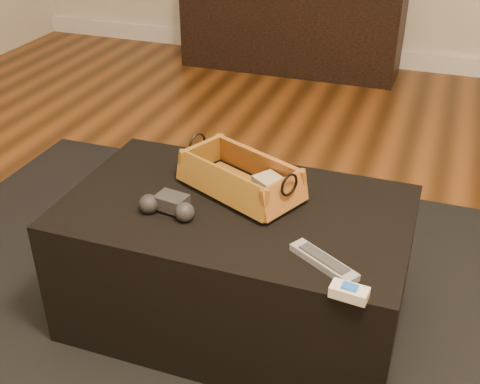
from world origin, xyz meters
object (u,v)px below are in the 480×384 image
(tv_remote, at_px, (233,184))
(game_controller, at_px, (169,206))
(ottoman, at_px, (236,263))
(wicker_basket, at_px, (240,179))
(silver_remote, at_px, (324,262))
(cream_gadget, at_px, (349,292))
(media_cabinet, at_px, (292,26))

(tv_remote, height_order, game_controller, game_controller)
(ottoman, relative_size, wicker_basket, 2.38)
(ottoman, bearing_deg, silver_remote, -32.44)
(tv_remote, bearing_deg, cream_gadget, -22.11)
(wicker_basket, distance_m, cream_gadget, 0.54)
(ottoman, xyz_separation_m, game_controller, (-0.16, -0.11, 0.24))
(media_cabinet, height_order, silver_remote, media_cabinet)
(game_controller, relative_size, silver_remote, 0.88)
(wicker_basket, bearing_deg, tv_remote, -167.88)
(tv_remote, relative_size, cream_gadget, 2.16)
(tv_remote, relative_size, game_controller, 1.16)
(wicker_basket, distance_m, game_controller, 0.24)
(cream_gadget, bearing_deg, ottoman, 142.88)
(wicker_basket, bearing_deg, silver_remote, -40.56)
(game_controller, bearing_deg, wicker_basket, 51.38)
(tv_remote, bearing_deg, game_controller, -105.96)
(game_controller, distance_m, cream_gadget, 0.58)
(silver_remote, relative_size, cream_gadget, 2.11)
(media_cabinet, xyz_separation_m, ottoman, (0.51, -2.48, -0.06))
(media_cabinet, height_order, game_controller, media_cabinet)
(silver_remote, bearing_deg, wicker_basket, 139.44)
(ottoman, height_order, silver_remote, silver_remote)
(ottoman, relative_size, cream_gadget, 10.89)
(ottoman, distance_m, tv_remote, 0.25)
(media_cabinet, distance_m, silver_remote, 2.79)
(ottoman, xyz_separation_m, wicker_basket, (-0.01, 0.08, 0.25))
(media_cabinet, distance_m, game_controller, 2.61)
(wicker_basket, xyz_separation_m, game_controller, (-0.15, -0.19, -0.02))
(wicker_basket, bearing_deg, game_controller, -128.62)
(media_cabinet, relative_size, silver_remote, 7.31)
(tv_remote, height_order, wicker_basket, wicker_basket)
(silver_remote, bearing_deg, game_controller, 169.56)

